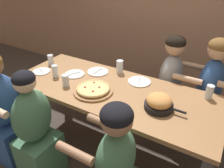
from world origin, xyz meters
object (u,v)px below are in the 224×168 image
empty_plate_b (42,71)px  diner_near_left (6,115)px  skillet_bowl (159,103)px  diner_near_midleft (36,133)px  pizza_board_main (93,89)px  drinking_glass_c (55,72)px  drinking_glass_d (51,60)px  empty_plate_a (139,82)px  drinking_glass_e (120,67)px  drinking_glass_b (66,81)px  diner_far_midright (169,89)px  diner_far_right (207,97)px  empty_plate_d (75,74)px  empty_plate_c (98,72)px  drinking_glass_a (209,92)px

empty_plate_b → diner_near_left: 0.58m
skillet_bowl → diner_near_midleft: 1.09m
pizza_board_main → diner_near_midleft: 0.63m
drinking_glass_c → drinking_glass_d: bearing=142.5°
skillet_bowl → empty_plate_a: 0.46m
empty_plate_a → drinking_glass_e: drinking_glass_e is taller
empty_plate_a → diner_near_left: size_ratio=0.20×
drinking_glass_b → diner_far_midright: size_ratio=0.10×
drinking_glass_c → diner_far_right: bearing=27.0°
empty_plate_a → diner_far_midright: bearing=61.2°
drinking_glass_e → diner_far_right: bearing=18.6°
drinking_glass_c → skillet_bowl: bearing=0.8°
empty_plate_d → drinking_glass_b: size_ratio=1.83×
empty_plate_c → drinking_glass_a: bearing=4.0°
pizza_board_main → diner_far_right: (0.91, 0.76, -0.21)m
drinking_glass_a → diner_near_midleft: size_ratio=0.12×
skillet_bowl → drinking_glass_a: (0.32, 0.37, 0.01)m
empty_plate_c → diner_far_midright: diner_far_midright is taller
drinking_glass_b → drinking_glass_e: bearing=58.4°
pizza_board_main → diner_far_midright: (0.50, 0.76, -0.23)m
drinking_glass_a → empty_plate_b: bearing=-166.8°
diner_near_left → diner_near_midleft: size_ratio=1.05×
diner_far_midright → empty_plate_b: bearing=-59.5°
drinking_glass_e → diner_near_midleft: diner_near_midleft is taller
empty_plate_b → drinking_glass_c: bearing=-0.1°
drinking_glass_c → drinking_glass_d: (-0.26, 0.20, -0.00)m
empty_plate_b → skillet_bowl: bearing=0.7°
pizza_board_main → empty_plate_a: size_ratio=1.63×
pizza_board_main → empty_plate_b: bearing=176.5°
skillet_bowl → diner_near_left: size_ratio=0.30×
empty_plate_c → drinking_glass_c: drinking_glass_c is taller
drinking_glass_a → pizza_board_main: bearing=-155.1°
empty_plate_d → drinking_glass_c: drinking_glass_c is taller
drinking_glass_e → diner_far_right: (0.88, 0.30, -0.25)m
drinking_glass_c → drinking_glass_d: drinking_glass_c is taller
skillet_bowl → empty_plate_c: size_ratio=1.51×
pizza_board_main → diner_far_right: 1.20m
drinking_glass_e → diner_near_left: diner_near_left is taller
drinking_glass_a → diner_far_midright: (-0.43, 0.33, -0.27)m
drinking_glass_d → diner_near_left: (0.09, -0.73, -0.27)m
empty_plate_a → diner_far_right: 0.75m
empty_plate_d → empty_plate_c: bearing=44.2°
empty_plate_a → diner_near_left: (-0.97, -0.87, -0.22)m
empty_plate_b → drinking_glass_e: 0.85m
empty_plate_b → drinking_glass_c: (0.21, -0.00, 0.05)m
pizza_board_main → diner_near_left: bearing=-144.1°
empty_plate_c → empty_plate_d: 0.25m
drinking_glass_b → diner_near_left: 0.65m
pizza_board_main → empty_plate_d: (-0.37, 0.18, -0.02)m
empty_plate_d → drinking_glass_a: (1.30, 0.25, 0.06)m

